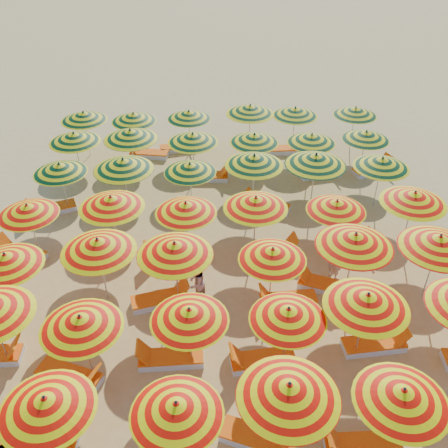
{
  "coord_description": "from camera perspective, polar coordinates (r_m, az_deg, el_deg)",
  "views": [
    {
      "loc": [
        -0.44,
        -12.17,
        10.69
      ],
      "look_at": [
        0.0,
        0.5,
        1.6
      ],
      "focal_mm": 40.0,
      "sensor_mm": 36.0,
      "label": 1
    }
  ],
  "objects": [
    {
      "name": "lounger_19",
      "position": [
        19.14,
        4.82,
        2.09
      ],
      "size": [
        1.82,
        1.18,
        0.69
      ],
      "rotation": [
        0.0,
        0.0,
        2.76
      ],
      "color": "white",
      "rests_on": "ground"
    },
    {
      "name": "umbrella_35",
      "position": [
        19.21,
        17.6,
        6.69
      ],
      "size": [
        2.37,
        2.37,
        2.17
      ],
      "color": "silver",
      "rests_on": "ground"
    },
    {
      "name": "umbrella_8",
      "position": [
        10.74,
        -5.46,
        -20.26
      ],
      "size": [
        2.02,
        2.02,
        2.07
      ],
      "color": "silver",
      "rests_on": "ground"
    },
    {
      "name": "lounger_14",
      "position": [
        18.09,
        -22.28,
        -3.11
      ],
      "size": [
        1.83,
        1.16,
        0.69
      ],
      "rotation": [
        0.0,
        0.0,
        2.78
      ],
      "color": "white",
      "rests_on": "ground"
    },
    {
      "name": "umbrella_28",
      "position": [
        16.47,
        12.74,
        2.06
      ],
      "size": [
        2.29,
        2.29,
        2.06
      ],
      "color": "silver",
      "rests_on": "ground"
    },
    {
      "name": "umbrella_29",
      "position": [
        17.24,
        20.9,
        2.82
      ],
      "size": [
        2.23,
        2.23,
        2.28
      ],
      "color": "silver",
      "rests_on": "ground"
    },
    {
      "name": "umbrella_45",
      "position": [
        22.57,
        3.01,
        12.93
      ],
      "size": [
        2.51,
        2.51,
        2.27
      ],
      "color": "silver",
      "rests_on": "ground"
    },
    {
      "name": "lounger_12",
      "position": [
        15.19,
        7.17,
        -8.63
      ],
      "size": [
        1.77,
        0.71,
        0.69
      ],
      "rotation": [
        0.0,
        0.0,
        3.22
      ],
      "color": "white",
      "rests_on": "ground"
    },
    {
      "name": "umbrella_19",
      "position": [
        14.48,
        -14.2,
        -2.39
      ],
      "size": [
        2.56,
        2.56,
        2.3
      ],
      "color": "silver",
      "rests_on": "ground"
    },
    {
      "name": "umbrella_14",
      "position": [
        12.34,
        -3.99,
        -10.31
      ],
      "size": [
        2.3,
        2.3,
        2.09
      ],
      "color": "silver",
      "rests_on": "ground"
    },
    {
      "name": "umbrella_30",
      "position": [
        19.1,
        -18.27,
        6.06
      ],
      "size": [
        2.34,
        2.34,
        2.07
      ],
      "color": "silver",
      "rests_on": "ground"
    },
    {
      "name": "umbrella_38",
      "position": [
        20.21,
        -3.59,
        9.78
      ],
      "size": [
        2.63,
        2.63,
        2.16
      ],
      "color": "silver",
      "rests_on": "ground"
    },
    {
      "name": "umbrella_25",
      "position": [
        16.34,
        -12.77,
        2.46
      ],
      "size": [
        2.44,
        2.44,
        2.25
      ],
      "color": "silver",
      "rests_on": "ground"
    },
    {
      "name": "umbrella_46",
      "position": [
        22.8,
        8.14,
        12.58
      ],
      "size": [
        2.43,
        2.43,
        2.15
      ],
      "color": "silver",
      "rests_on": "ground"
    },
    {
      "name": "lounger_9",
      "position": [
        14.52,
        16.91,
        -12.99
      ],
      "size": [
        1.78,
        0.76,
        0.69
      ],
      "rotation": [
        0.0,
        0.0,
        0.11
      ],
      "color": "white",
      "rests_on": "ground"
    },
    {
      "name": "ground",
      "position": [
        16.2,
        0.06,
        -5.64
      ],
      "size": [
        120.0,
        120.0,
        0.0
      ],
      "primitive_type": "plane",
      "color": "tan",
      "rests_on": "ground"
    },
    {
      "name": "lounger_3",
      "position": [
        12.32,
        4.11,
        -23.29
      ],
      "size": [
        1.83,
        1.16,
        0.69
      ],
      "rotation": [
        0.0,
        0.0,
        -0.36
      ],
      "color": "white",
      "rests_on": "ground"
    },
    {
      "name": "lounger_24",
      "position": [
        23.42,
        -5.09,
        8.75
      ],
      "size": [
        1.82,
        0.98,
        0.69
      ],
      "rotation": [
        0.0,
        0.0,
        0.24
      ],
      "color": "white",
      "rests_on": "ground"
    },
    {
      "name": "lounger_4",
      "position": [
        12.59,
        15.37,
        -23.27
      ],
      "size": [
        1.74,
        0.61,
        0.69
      ],
      "rotation": [
        0.0,
        0.0,
        3.16
      ],
      "color": "white",
      "rests_on": "ground"
    },
    {
      "name": "umbrella_9",
      "position": [
        10.75,
        7.42,
        -18.37
      ],
      "size": [
        2.4,
        2.4,
        2.32
      ],
      "color": "silver",
      "rests_on": "ground"
    },
    {
      "name": "umbrella_44",
      "position": [
        22.56,
        -4.02,
        12.34
      ],
      "size": [
        2.55,
        2.55,
        2.05
      ],
      "color": "silver",
      "rests_on": "ground"
    },
    {
      "name": "umbrella_40",
      "position": [
        20.61,
        9.98,
        9.6
      ],
      "size": [
        2.02,
        2.02,
        2.07
      ],
      "color": "silver",
      "rests_on": "ground"
    },
    {
      "name": "umbrella_15",
      "position": [
        12.46,
        7.36,
        -10.16
      ],
      "size": [
        2.33,
        2.33,
        2.06
      ],
      "color": "silver",
      "rests_on": "ground"
    },
    {
      "name": "beachgoer_b",
      "position": [
        14.84,
        -3.22,
        -6.71
      ],
      "size": [
        0.81,
        0.86,
        1.41
      ],
      "primitive_type": "imported",
      "rotation": [
        0.0,
        0.0,
        4.18
      ],
      "color": "tan",
      "rests_on": "ground"
    },
    {
      "name": "umbrella_26",
      "position": [
        15.93,
        -4.39,
        1.86
      ],
      "size": [
        2.57,
        2.57,
        2.11
      ],
      "color": "silver",
      "rests_on": "ground"
    },
    {
      "name": "umbrella_47",
      "position": [
        23.56,
        14.78,
        12.34
      ],
      "size": [
        1.99,
        1.99,
        2.06
      ],
      "color": "silver",
      "rests_on": "ground"
    },
    {
      "name": "lounger_11",
      "position": [
        15.23,
        -7.15,
        -8.5
      ],
      "size": [
        1.82,
        1.01,
        0.69
      ],
      "rotation": [
        0.0,
        0.0,
        0.26
      ],
      "color": "white",
      "rests_on": "ground"
    },
    {
      "name": "umbrella_42",
      "position": [
        22.99,
        -15.74,
        11.77
      ],
      "size": [
        2.55,
        2.55,
        2.13
      ],
      "color": "silver",
      "rests_on": "ground"
    },
    {
      "name": "umbrella_37",
      "position": [
        20.48,
        -10.64,
        10.02
      ],
      "size": [
        2.81,
        2.81,
        2.31
      ],
      "color": "silver",
      "rests_on": "ground"
    },
    {
      "name": "umbrella_41",
      "position": [
        21.42,
        15.92,
        9.7
      ],
      "size": [
        1.95,
        1.95,
        2.04
      ],
      "color": "silver",
      "rests_on": "ground"
    },
    {
      "name": "umbrella_18",
      "position": [
        15.02,
        -23.66,
        -3.76
      ],
      "size": [
        2.58,
        2.58,
        2.15
      ],
      "color": "silver",
      "rests_on": "ground"
    },
    {
      "name": "umbrella_33",
      "position": [
        18.28,
        3.47,
        7.27
      ],
      "size": [
        2.47,
        2.47,
        2.3
      ],
      "color": "silver",
      "rests_on": "ground"
    },
    {
      "name": "umbrella_27",
      "position": [
        15.99,
        3.65,
        2.44
      ],
      "size": [
        2.71,
        2.71,
        2.22
      ],
      "color": "silver",
      "rests_on": "ground"
    },
    {
      "name": "lounger_16",
      "position": [
        16.92,
        5.51,
        -3.08
      ],
      "size": [
        1.79,
        0.8,
        0.69
      ],
      "rotation": [
        0.0,
        0.0,
        0.13
      ],
      "color": "white",
      "rests_on": "ground"
    },
    {
      "name": "umbrella_43",
      "position": [
        22.53,
        -10.3,
        11.91
      ],
      "size": [
        2.24,
        2.24,
        2.08
      ],
      "color": "silver",
      "rests_on": "ground"
    },
    {
      "name": "umbrella_7",
      "position": [
        11.27,
        -19.7,
        -18.78
      ],
      "size": [
        2.57,
        2.57,
        2.15
      ],
      "color": "silver",
      "rests_on": "ground"
    },
    {
      "name": "umbrella_16",
      "position": [
        12.89,
        16.05,
        -8.4
      ],
      "size": [
        2.51,
        2.51,
        2.29
      ],
      "color": "silver",
      "rests_on": "ground"
    },
    {
      "name": "beachgoer_a",
      "position": [
        16.0,
        12.58,
        -4.1
      ],
      "size": [
        0.57,
        0.59,
        1.36
      ],
      "primitive_type": "imported",
      "rotation": [
        0.0,
        0.0,
        2.27
      ],
      "color": "tan",
      "rests_on": "ground"
    },
    {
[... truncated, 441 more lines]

